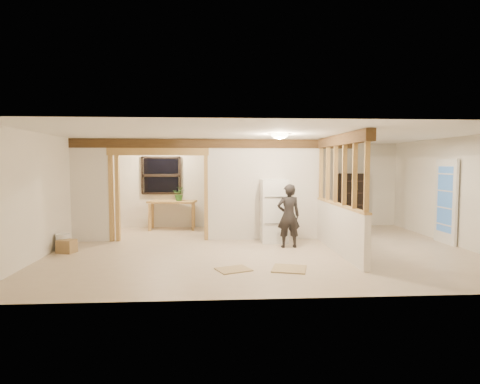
{
  "coord_description": "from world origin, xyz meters",
  "views": [
    {
      "loc": [
        -1.04,
        -8.69,
        1.88
      ],
      "look_at": [
        -0.46,
        0.4,
        1.24
      ],
      "focal_mm": 30.0,
      "sensor_mm": 36.0,
      "label": 1
    }
  ],
  "objects": [
    {
      "name": "work_table",
      "position": [
        -2.26,
        2.87,
        0.42
      ],
      "size": [
        1.43,
        0.92,
        0.83
      ],
      "primitive_type": "cube",
      "rotation": [
        0.0,
        0.0,
        -0.21
      ],
      "color": "tan",
      "rests_on": "floor"
    },
    {
      "name": "bucket",
      "position": [
        -4.32,
        0.11,
        0.19
      ],
      "size": [
        0.37,
        0.37,
        0.38
      ],
      "primitive_type": "cylinder",
      "rotation": [
        0.0,
        0.0,
        -0.31
      ],
      "color": "silver",
      "rests_on": "floor"
    },
    {
      "name": "bookshelf",
      "position": [
        3.08,
        3.05,
        0.8
      ],
      "size": [
        0.8,
        0.27,
        1.6
      ],
      "primitive_type": "cube",
      "color": "black",
      "rests_on": "floor"
    },
    {
      "name": "ceiling",
      "position": [
        0.0,
        0.0,
        2.5
      ],
      "size": [
        9.0,
        6.5,
        0.01
      ],
      "primitive_type": "cube",
      "color": "white"
    },
    {
      "name": "wall_left",
      "position": [
        -4.5,
        0.0,
        1.25
      ],
      "size": [
        0.01,
        6.5,
        2.5
      ],
      "primitive_type": "cube",
      "color": "white",
      "rests_on": "floor"
    },
    {
      "name": "doorway_frame",
      "position": [
        -2.4,
        1.2,
        1.1
      ],
      "size": [
        2.46,
        0.14,
        2.2
      ],
      "primitive_type": "cube",
      "color": "tan",
      "rests_on": "floor"
    },
    {
      "name": "ceiling_dome_util",
      "position": [
        -2.5,
        2.3,
        2.48
      ],
      "size": [
        0.32,
        0.32,
        0.14
      ],
      "primitive_type": "ellipsoid",
      "color": "#FFEABF",
      "rests_on": "ceiling"
    },
    {
      "name": "wall_front",
      "position": [
        0.0,
        -3.25,
        1.25
      ],
      "size": [
        9.0,
        0.01,
        2.5
      ],
      "primitive_type": "cube",
      "color": "white",
      "rests_on": "floor"
    },
    {
      "name": "partition_left_stub",
      "position": [
        -4.05,
        1.2,
        1.25
      ],
      "size": [
        0.9,
        0.12,
        2.5
      ],
      "primitive_type": "cube",
      "color": "silver",
      "rests_on": "floor"
    },
    {
      "name": "ceiling_dome_main",
      "position": [
        0.3,
        -0.5,
        2.48
      ],
      "size": [
        0.36,
        0.36,
        0.16
      ],
      "primitive_type": "ellipsoid",
      "color": "#FFEABF",
      "rests_on": "ceiling"
    },
    {
      "name": "floor_panel_far",
      "position": [
        -0.71,
        -1.69,
        0.01
      ],
      "size": [
        0.7,
        0.64,
        0.02
      ],
      "primitive_type": "cube",
      "rotation": [
        0.0,
        0.0,
        0.39
      ],
      "color": "tan",
      "rests_on": "floor"
    },
    {
      "name": "window_back",
      "position": [
        -2.6,
        3.17,
        1.55
      ],
      "size": [
        1.12,
        0.1,
        1.1
      ],
      "primitive_type": "cube",
      "color": "black",
      "rests_on": "wall_back"
    },
    {
      "name": "wall_right",
      "position": [
        4.5,
        0.0,
        1.25
      ],
      "size": [
        0.01,
        6.5,
        2.5
      ],
      "primitive_type": "cube",
      "color": "white",
      "rests_on": "floor"
    },
    {
      "name": "box_util_b",
      "position": [
        -3.78,
        1.73,
        0.12
      ],
      "size": [
        0.27,
        0.27,
        0.24
      ],
      "primitive_type": "cube",
      "rotation": [
        0.0,
        0.0,
        0.04
      ],
      "color": "olive",
      "rests_on": "floor"
    },
    {
      "name": "french_door",
      "position": [
        4.42,
        0.4,
        1.0
      ],
      "size": [
        0.12,
        0.86,
        2.0
      ],
      "primitive_type": "cube",
      "color": "white",
      "rests_on": "floor"
    },
    {
      "name": "header_beam_back",
      "position": [
        -1.0,
        1.2,
        2.38
      ],
      "size": [
        7.0,
        0.18,
        0.22
      ],
      "primitive_type": "cube",
      "color": "#50361B",
      "rests_on": "ceiling"
    },
    {
      "name": "floor",
      "position": [
        0.0,
        0.0,
        -0.01
      ],
      "size": [
        9.0,
        6.5,
        0.01
      ],
      "primitive_type": "cube",
      "color": "#C8B294",
      "rests_on": "ground"
    },
    {
      "name": "box_util_a",
      "position": [
        -1.12,
        1.57,
        0.13
      ],
      "size": [
        0.32,
        0.28,
        0.26
      ],
      "primitive_type": "cube",
      "rotation": [
        0.0,
        0.0,
        -0.08
      ],
      "color": "olive",
      "rests_on": "floor"
    },
    {
      "name": "box_front",
      "position": [
        -4.18,
        -0.08,
        0.14
      ],
      "size": [
        0.41,
        0.36,
        0.28
      ],
      "primitive_type": "cube",
      "rotation": [
        0.0,
        0.0,
        -0.28
      ],
      "color": "olive",
      "rests_on": "floor"
    },
    {
      "name": "shop_vac",
      "position": [
        -4.01,
        2.19,
        0.34
      ],
      "size": [
        0.68,
        0.68,
        0.68
      ],
      "primitive_type": "cylinder",
      "rotation": [
        0.0,
        0.0,
        -0.42
      ],
      "color": "#B40E0C",
      "rests_on": "floor"
    },
    {
      "name": "partition_center",
      "position": [
        0.2,
        1.2,
        1.25
      ],
      "size": [
        2.8,
        0.12,
        2.5
      ],
      "primitive_type": "cube",
      "color": "silver",
      "rests_on": "floor"
    },
    {
      "name": "hanging_bulb",
      "position": [
        -2.0,
        1.6,
        2.18
      ],
      "size": [
        0.07,
        0.07,
        0.07
      ],
      "primitive_type": "ellipsoid",
      "color": "#FFD88C",
      "rests_on": "ceiling"
    },
    {
      "name": "pony_wall",
      "position": [
        1.6,
        -0.4,
        0.5
      ],
      "size": [
        0.12,
        3.2,
        1.0
      ],
      "primitive_type": "cube",
      "color": "silver",
      "rests_on": "floor"
    },
    {
      "name": "woman",
      "position": [
        0.62,
        0.17,
        0.72
      ],
      "size": [
        0.54,
        0.37,
        1.44
      ],
      "primitive_type": "imported",
      "rotation": [
        0.0,
        0.0,
        3.2
      ],
      "color": "#272222",
      "rests_on": "floor"
    },
    {
      "name": "potted_plant",
      "position": [
        -2.04,
        2.82,
        1.03
      ],
      "size": [
        0.43,
        0.4,
        0.4
      ],
      "primitive_type": "imported",
      "rotation": [
        0.0,
        0.0,
        -0.28
      ],
      "color": "#3B762E",
      "rests_on": "work_table"
    },
    {
      "name": "stud_partition",
      "position": [
        1.6,
        -0.4,
        1.66
      ],
      "size": [
        0.14,
        3.2,
        1.32
      ],
      "primitive_type": "cube",
      "color": "tan",
      "rests_on": "pony_wall"
    },
    {
      "name": "floor_panel_near",
      "position": [
        0.29,
        -1.71,
        0.01
      ],
      "size": [
        0.73,
        0.73,
        0.02
      ],
      "primitive_type": "cube",
      "rotation": [
        0.0,
        0.0,
        -0.28
      ],
      "color": "tan",
      "rests_on": "floor"
    },
    {
      "name": "refrigerator",
      "position": [
        0.39,
        0.84,
        0.76
      ],
      "size": [
        0.62,
        0.61,
        1.51
      ],
      "primitive_type": "cube",
      "color": "white",
      "rests_on": "floor"
    },
    {
      "name": "header_beam_right",
      "position": [
        1.6,
        -0.4,
        2.38
      ],
      "size": [
        0.18,
        3.3,
        0.22
      ],
      "primitive_type": "cube",
      "color": "#50361B",
      "rests_on": "ceiling"
    },
    {
      "name": "wall_back",
      "position": [
        0.0,
        3.25,
        1.25
      ],
      "size": [
        9.0,
        0.01,
        2.5
      ],
      "primitive_type": "cube",
      "color": "white",
      "rests_on": "floor"
    }
  ]
}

